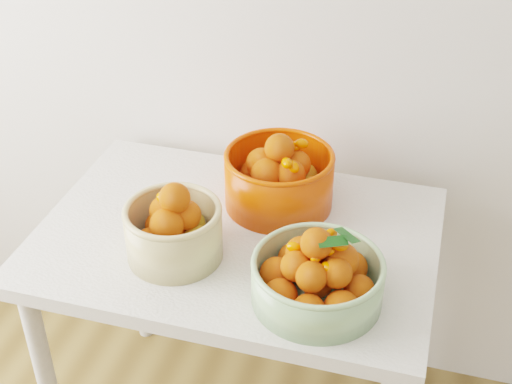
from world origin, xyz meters
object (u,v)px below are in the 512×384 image
at_px(bowl_cream, 174,230).
at_px(bowl_orange, 279,177).
at_px(bowl_green, 317,276).
at_px(table, 237,262).

xyz_separation_m(bowl_cream, bowl_orange, (0.18, 0.28, 0.01)).
distance_m(bowl_green, bowl_orange, 0.38).
distance_m(bowl_cream, bowl_green, 0.36).
relative_size(table, bowl_green, 2.84).
height_order(bowl_cream, bowl_orange, bowl_orange).
height_order(bowl_green, bowl_orange, bowl_orange).
relative_size(table, bowl_cream, 3.28).
relative_size(bowl_green, bowl_orange, 0.95).
bearing_deg(bowl_orange, table, -113.61).
bearing_deg(bowl_green, bowl_orange, 117.43).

